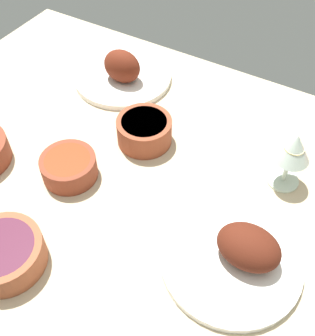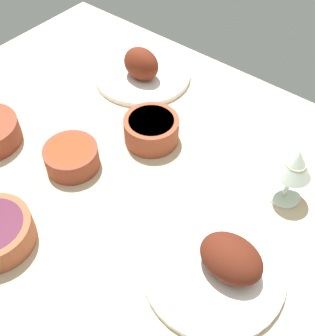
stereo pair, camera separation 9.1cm
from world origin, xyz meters
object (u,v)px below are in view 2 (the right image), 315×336
plate_near_viewer (220,265)px  bowl_sauce (72,157)px  plate_center_main (142,71)px  wine_glass (295,166)px  bowl_cream (151,129)px

plate_near_viewer → bowl_sauce: bearing=-1.8°
plate_center_main → plate_near_viewer: plate_center_main is taller
plate_center_main → wine_glass: wine_glass is taller
bowl_sauce → plate_near_viewer: bearing=178.2°
bowl_sauce → bowl_cream: bearing=-116.1°
plate_near_viewer → bowl_sauce: 40.64cm
plate_center_main → bowl_sauce: (-8.65, 34.61, 0.23)cm
plate_center_main → bowl_cream: size_ratio=2.06×
plate_near_viewer → bowl_sauce: plate_near_viewer is taller
plate_center_main → plate_near_viewer: (-49.27, 35.88, -0.18)cm
plate_near_viewer → bowl_sauce: size_ratio=2.18×
plate_near_viewer → bowl_sauce: (40.62, -1.27, 0.41)cm
plate_near_viewer → bowl_cream: (31.95, -18.96, 0.94)cm
bowl_sauce → bowl_cream: bowl_cream is taller
plate_center_main → bowl_cream: plate_center_main is taller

